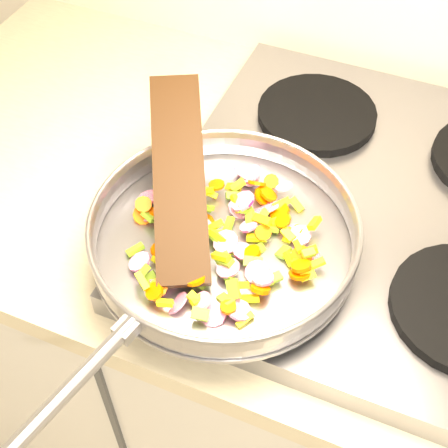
% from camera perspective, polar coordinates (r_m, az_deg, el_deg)
% --- Properties ---
extents(cooktop, '(0.60, 0.60, 0.04)m').
position_cam_1_polar(cooktop, '(0.93, 13.93, 1.16)').
color(cooktop, '#939399').
rests_on(cooktop, counter_top).
extents(grate_fl, '(0.19, 0.19, 0.02)m').
position_cam_1_polar(grate_fl, '(0.83, 2.78, -1.40)').
color(grate_fl, black).
rests_on(grate_fl, cooktop).
extents(grate_bl, '(0.19, 0.19, 0.02)m').
position_cam_1_polar(grate_bl, '(1.03, 8.49, 9.94)').
color(grate_bl, black).
rests_on(grate_bl, cooktop).
extents(saute_pan, '(0.38, 0.54, 0.05)m').
position_cam_1_polar(saute_pan, '(0.79, -0.10, -0.84)').
color(saute_pan, '#9E9EA5').
rests_on(saute_pan, grate_fl).
extents(vegetable_heap, '(0.27, 0.27, 0.05)m').
position_cam_1_polar(vegetable_heap, '(0.80, 0.08, -1.23)').
color(vegetable_heap, yellow).
rests_on(vegetable_heap, saute_pan).
extents(wooden_spatula, '(0.19, 0.28, 0.11)m').
position_cam_1_polar(wooden_spatula, '(0.80, -4.15, 4.44)').
color(wooden_spatula, black).
rests_on(wooden_spatula, saute_pan).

